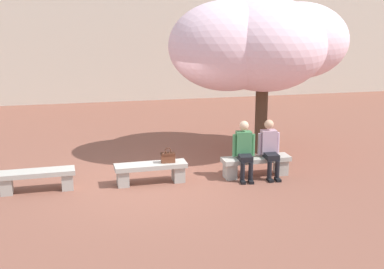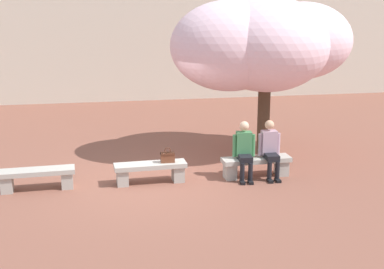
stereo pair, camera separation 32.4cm
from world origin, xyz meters
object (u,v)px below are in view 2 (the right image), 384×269
object	(u,v)px
stone_bench_near_west	(150,170)
person_seated_left	(244,148)
stone_bench_west_end	(37,176)
person_seated_right	(270,147)
stone_bench_center	(256,164)
cherry_tree_main	(263,44)
handbag	(168,157)

from	to	relation	value
stone_bench_near_west	person_seated_left	distance (m)	2.13
stone_bench_west_end	person_seated_right	bearing A→B (deg)	-0.60
stone_bench_center	person_seated_right	size ratio (longest dim) A/B	1.23
person_seated_left	cherry_tree_main	world-z (taller)	cherry_tree_main
stone_bench_west_end	person_seated_right	distance (m)	5.10
person_seated_right	handbag	size ratio (longest dim) A/B	3.81
person_seated_left	handbag	size ratio (longest dim) A/B	3.81
person_seated_left	person_seated_right	bearing A→B (deg)	-0.03
person_seated_left	cherry_tree_main	xyz separation A→B (m)	(0.92, 1.81, 2.11)
handbag	stone_bench_center	bearing A→B (deg)	0.02
handbag	stone_bench_west_end	bearing A→B (deg)	179.98
stone_bench_west_end	stone_bench_center	size ratio (longest dim) A/B	1.00
stone_bench_center	person_seated_right	world-z (taller)	person_seated_right
stone_bench_near_west	person_seated_right	distance (m)	2.72
person_seated_left	cherry_tree_main	size ratio (longest dim) A/B	0.28
person_seated_left	cherry_tree_main	bearing A→B (deg)	63.03
person_seated_right	handbag	bearing A→B (deg)	178.69
stone_bench_center	person_seated_left	distance (m)	0.50
person_seated_right	handbag	distance (m)	2.31
person_seated_left	cherry_tree_main	distance (m)	2.93
stone_bench_west_end	cherry_tree_main	world-z (taller)	cherry_tree_main
stone_bench_near_west	stone_bench_west_end	bearing A→B (deg)	180.00
stone_bench_west_end	person_seated_left	distance (m)	4.51
stone_bench_center	person_seated_right	distance (m)	0.50
handbag	cherry_tree_main	bearing A→B (deg)	33.68
person_seated_left	handbag	world-z (taller)	person_seated_left
stone_bench_west_end	stone_bench_center	distance (m)	4.79
handbag	cherry_tree_main	size ratio (longest dim) A/B	0.07
stone_bench_near_west	handbag	bearing A→B (deg)	-0.13
stone_bench_near_west	handbag	xyz separation A→B (m)	(0.38, -0.00, 0.28)
person_seated_right	handbag	world-z (taller)	person_seated_right
handbag	cherry_tree_main	world-z (taller)	cherry_tree_main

